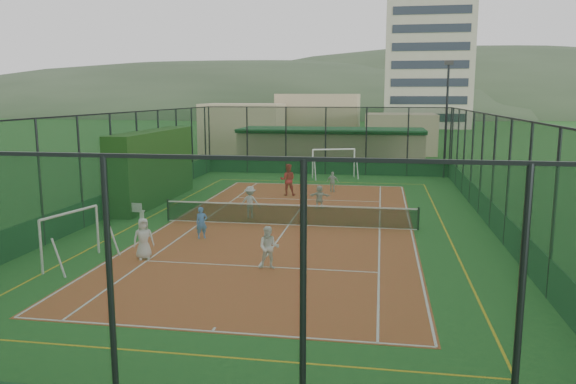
{
  "coord_description": "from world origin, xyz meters",
  "views": [
    {
      "loc": [
        4.05,
        -24.7,
        5.88
      ],
      "look_at": [
        -0.35,
        1.96,
        1.2
      ],
      "focal_mm": 35.0,
      "sensor_mm": 36.0,
      "label": 1
    }
  ],
  "objects_px": {
    "apartment_tower": "(428,44)",
    "child_near_right": "(269,248)",
    "child_near_left": "(143,239)",
    "child_far_left": "(250,202)",
    "child_far_back": "(319,197)",
    "child_near_mid": "(202,223)",
    "floodlight_ne": "(446,120)",
    "white_bench": "(130,210)",
    "child_far_right": "(333,182)",
    "futsal_goal_near": "(71,238)",
    "futsal_goal_far": "(334,164)",
    "coach": "(288,180)",
    "clubhouse": "(331,147)"
  },
  "relations": [
    {
      "from": "white_bench",
      "to": "child_far_right",
      "type": "relative_size",
      "value": 1.16
    },
    {
      "from": "child_far_left",
      "to": "coach",
      "type": "distance_m",
      "value": 6.46
    },
    {
      "from": "child_far_right",
      "to": "coach",
      "type": "height_order",
      "value": "coach"
    },
    {
      "from": "floodlight_ne",
      "to": "coach",
      "type": "distance_m",
      "value": 13.75
    },
    {
      "from": "child_near_left",
      "to": "child_far_left",
      "type": "distance_m",
      "value": 7.69
    },
    {
      "from": "floodlight_ne",
      "to": "child_near_mid",
      "type": "bearing_deg",
      "value": -121.05
    },
    {
      "from": "clubhouse",
      "to": "futsal_goal_near",
      "type": "relative_size",
      "value": 5.39
    },
    {
      "from": "white_bench",
      "to": "child_near_right",
      "type": "xyz_separation_m",
      "value": [
        8.19,
        -6.78,
        0.34
      ]
    },
    {
      "from": "futsal_goal_near",
      "to": "child_far_right",
      "type": "bearing_deg",
      "value": -13.19
    },
    {
      "from": "child_near_mid",
      "to": "child_near_left",
      "type": "bearing_deg",
      "value": -140.81
    },
    {
      "from": "futsal_goal_near",
      "to": "child_near_left",
      "type": "distance_m",
      "value": 2.48
    },
    {
      "from": "futsal_goal_near",
      "to": "child_far_left",
      "type": "bearing_deg",
      "value": -16.4
    },
    {
      "from": "child_far_right",
      "to": "white_bench",
      "type": "bearing_deg",
      "value": 51.18
    },
    {
      "from": "floodlight_ne",
      "to": "child_near_right",
      "type": "xyz_separation_m",
      "value": [
        -8.21,
        -23.16,
        -3.37
      ]
    },
    {
      "from": "floodlight_ne",
      "to": "child_far_left",
      "type": "relative_size",
      "value": 5.32
    },
    {
      "from": "white_bench",
      "to": "child_near_mid",
      "type": "distance_m",
      "value": 5.62
    },
    {
      "from": "apartment_tower",
      "to": "child_near_right",
      "type": "distance_m",
      "value": 90.45
    },
    {
      "from": "apartment_tower",
      "to": "futsal_goal_far",
      "type": "height_order",
      "value": "apartment_tower"
    },
    {
      "from": "child_near_mid",
      "to": "child_far_back",
      "type": "relative_size",
      "value": 1.07
    },
    {
      "from": "apartment_tower",
      "to": "child_far_right",
      "type": "height_order",
      "value": "apartment_tower"
    },
    {
      "from": "futsal_goal_near",
      "to": "apartment_tower",
      "type": "bearing_deg",
      "value": 0.79
    },
    {
      "from": "child_near_mid",
      "to": "floodlight_ne",
      "type": "bearing_deg",
      "value": 27.73
    },
    {
      "from": "white_bench",
      "to": "child_far_left",
      "type": "xyz_separation_m",
      "value": [
        5.72,
        0.98,
        0.38
      ]
    },
    {
      "from": "child_far_left",
      "to": "coach",
      "type": "relative_size",
      "value": 0.83
    },
    {
      "from": "apartment_tower",
      "to": "child_near_left",
      "type": "xyz_separation_m",
      "value": [
        -16.31,
        -88.16,
        -14.24
      ]
    },
    {
      "from": "clubhouse",
      "to": "futsal_goal_far",
      "type": "distance_m",
      "value": 6.76
    },
    {
      "from": "child_far_left",
      "to": "child_near_mid",
      "type": "bearing_deg",
      "value": 75.75
    },
    {
      "from": "child_far_right",
      "to": "apartment_tower",
      "type": "bearing_deg",
      "value": -92.21
    },
    {
      "from": "futsal_goal_near",
      "to": "futsal_goal_far",
      "type": "bearing_deg",
      "value": -5.72
    },
    {
      "from": "child_far_left",
      "to": "child_far_back",
      "type": "xyz_separation_m",
      "value": [
        3.05,
        2.85,
        -0.16
      ]
    },
    {
      "from": "apartment_tower",
      "to": "child_far_right",
      "type": "xyz_separation_m",
      "value": [
        -10.78,
        -72.77,
        -14.36
      ]
    },
    {
      "from": "child_near_mid",
      "to": "child_far_left",
      "type": "height_order",
      "value": "child_far_left"
    },
    {
      "from": "floodlight_ne",
      "to": "child_near_left",
      "type": "bearing_deg",
      "value": -119.57
    },
    {
      "from": "apartment_tower",
      "to": "coach",
      "type": "relative_size",
      "value": 16.02
    },
    {
      "from": "floodlight_ne",
      "to": "white_bench",
      "type": "relative_size",
      "value": 5.67
    },
    {
      "from": "floodlight_ne",
      "to": "child_near_right",
      "type": "bearing_deg",
      "value": -109.52
    },
    {
      "from": "child_near_right",
      "to": "child_far_back",
      "type": "distance_m",
      "value": 10.62
    },
    {
      "from": "apartment_tower",
      "to": "child_near_mid",
      "type": "bearing_deg",
      "value": -100.12
    },
    {
      "from": "child_near_left",
      "to": "coach",
      "type": "relative_size",
      "value": 0.8
    },
    {
      "from": "apartment_tower",
      "to": "white_bench",
      "type": "height_order",
      "value": "apartment_tower"
    },
    {
      "from": "futsal_goal_far",
      "to": "child_near_mid",
      "type": "xyz_separation_m",
      "value": [
        -3.93,
        -18.26,
        -0.36
      ]
    },
    {
      "from": "floodlight_ne",
      "to": "child_near_right",
      "type": "height_order",
      "value": "floodlight_ne"
    },
    {
      "from": "apartment_tower",
      "to": "white_bench",
      "type": "bearing_deg",
      "value": -103.61
    },
    {
      "from": "futsal_goal_far",
      "to": "child_near_mid",
      "type": "height_order",
      "value": "futsal_goal_far"
    },
    {
      "from": "child_far_back",
      "to": "child_near_mid",
      "type": "bearing_deg",
      "value": 61.15
    },
    {
      "from": "child_near_left",
      "to": "child_near_right",
      "type": "xyz_separation_m",
      "value": [
        4.7,
        -0.4,
        -0.01
      ]
    },
    {
      "from": "child_far_back",
      "to": "coach",
      "type": "bearing_deg",
      "value": -55.75
    },
    {
      "from": "futsal_goal_far",
      "to": "child_far_right",
      "type": "bearing_deg",
      "value": -104.83
    },
    {
      "from": "child_near_left",
      "to": "futsal_goal_far",
      "type": "bearing_deg",
      "value": 46.71
    },
    {
      "from": "child_near_right",
      "to": "child_far_left",
      "type": "bearing_deg",
      "value": 102.57
    }
  ]
}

